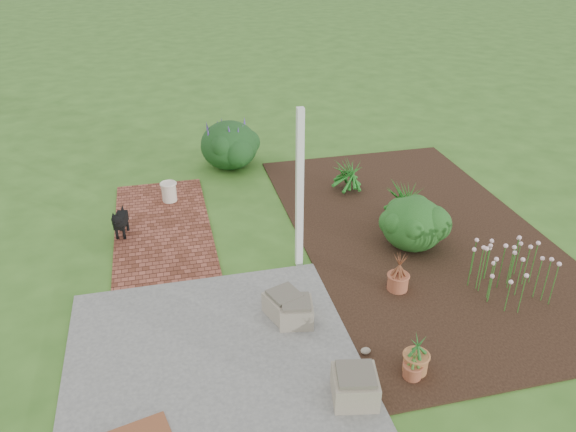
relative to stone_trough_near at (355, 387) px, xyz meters
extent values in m
plane|color=#35631F|center=(-0.21, 2.70, -0.20)|extent=(80.00, 80.00, 0.00)
cube|color=#60605E|center=(-1.46, 0.95, -0.18)|extent=(3.50, 3.50, 0.04)
cube|color=#5B2B1C|center=(-1.91, 4.45, -0.18)|extent=(1.60, 3.50, 0.04)
cube|color=black|center=(2.29, 3.20, -0.19)|extent=(4.00, 7.00, 0.03)
cube|color=white|center=(0.09, 2.80, 1.05)|extent=(0.10, 0.10, 2.50)
cube|color=#756657|center=(0.00, 0.00, 0.00)|extent=(0.57, 0.57, 0.33)
cube|color=gray|center=(-0.42, 1.62, -0.01)|extent=(0.57, 0.57, 0.30)
cube|color=gray|center=(-0.31, 1.43, -0.02)|extent=(0.51, 0.51, 0.29)
cube|color=black|center=(-2.57, 4.29, 0.11)|extent=(0.24, 0.41, 0.17)
cylinder|color=black|center=(-2.66, 4.16, -0.07)|extent=(0.05, 0.05, 0.19)
cylinder|color=black|center=(-2.54, 4.14, -0.07)|extent=(0.05, 0.05, 0.19)
cylinder|color=black|center=(-2.60, 4.44, -0.07)|extent=(0.05, 0.05, 0.19)
cylinder|color=black|center=(-2.49, 4.41, -0.07)|extent=(0.05, 0.05, 0.19)
sphere|color=black|center=(-2.62, 4.06, 0.25)|extent=(0.16, 0.16, 0.16)
cone|color=black|center=(-2.53, 4.49, 0.23)|extent=(0.09, 0.13, 0.14)
cylinder|color=beige|center=(-1.74, 5.37, 0.02)|extent=(0.29, 0.29, 0.36)
ellipsoid|color=#143F0E|center=(1.97, 2.85, 0.25)|extent=(1.30, 1.30, 0.85)
cylinder|color=#A15336|center=(1.29, 1.81, -0.05)|extent=(0.35, 0.35, 0.24)
cylinder|color=#994F33|center=(0.77, 0.16, -0.08)|extent=(0.28, 0.28, 0.18)
cylinder|color=#A06136|center=(0.84, 0.24, -0.05)|extent=(0.36, 0.36, 0.24)
ellipsoid|color=black|center=(-0.40, 6.77, 0.31)|extent=(1.28, 1.28, 1.02)
camera|label=1|loc=(-1.77, -4.21, 4.63)|focal=35.00mm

